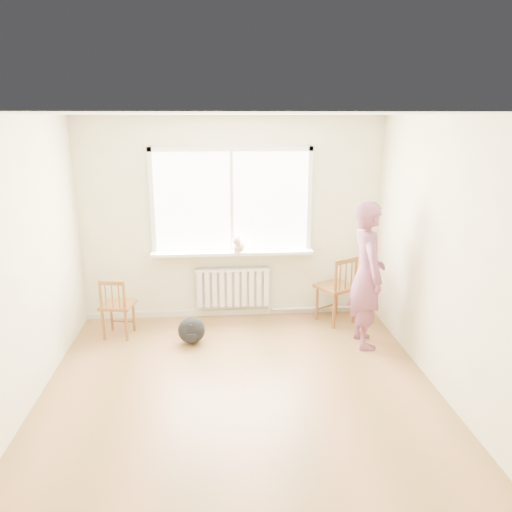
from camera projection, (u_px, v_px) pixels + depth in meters
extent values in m
plane|color=#9C6940|center=(242.00, 403.00, 4.84)|extent=(4.50, 4.50, 0.00)
plane|color=white|center=(239.00, 114.00, 4.11)|extent=(4.50, 4.50, 0.00)
cube|color=beige|center=(232.00, 220.00, 6.63)|extent=(4.00, 0.01, 2.70)
cube|color=white|center=(232.00, 202.00, 6.55)|extent=(2.00, 0.02, 1.30)
cube|color=white|center=(231.00, 149.00, 6.34)|extent=(2.12, 0.05, 0.06)
cube|color=white|center=(152.00, 203.00, 6.45)|extent=(0.06, 0.05, 1.42)
cube|color=white|center=(309.00, 201.00, 6.61)|extent=(0.06, 0.05, 1.42)
cube|color=white|center=(232.00, 202.00, 6.53)|extent=(0.04, 0.05, 1.30)
cube|color=white|center=(233.00, 253.00, 6.64)|extent=(2.15, 0.22, 0.04)
cube|color=white|center=(233.00, 287.00, 6.84)|extent=(1.00, 0.02, 0.55)
cube|color=white|center=(233.00, 288.00, 6.79)|extent=(1.00, 0.10, 0.51)
cube|color=white|center=(233.00, 270.00, 6.72)|extent=(1.00, 0.12, 0.03)
cylinder|color=silver|center=(322.00, 308.00, 7.02)|extent=(1.40, 0.04, 0.04)
cube|color=beige|center=(233.00, 312.00, 6.97)|extent=(4.00, 0.03, 0.08)
cube|color=brown|center=(118.00, 305.00, 6.22)|extent=(0.44, 0.42, 0.04)
cylinder|color=brown|center=(134.00, 316.00, 6.40)|extent=(0.03, 0.03, 0.41)
cylinder|color=brown|center=(112.00, 315.00, 6.43)|extent=(0.03, 0.03, 0.41)
cylinder|color=brown|center=(126.00, 325.00, 6.12)|extent=(0.03, 0.03, 0.41)
cylinder|color=brown|center=(103.00, 325.00, 6.15)|extent=(0.03, 0.03, 0.41)
cylinder|color=brown|center=(125.00, 311.00, 6.08)|extent=(0.04, 0.04, 0.78)
cylinder|color=brown|center=(102.00, 311.00, 6.10)|extent=(0.04, 0.04, 0.78)
cube|color=brown|center=(111.00, 283.00, 5.99)|extent=(0.31, 0.08, 0.05)
cylinder|color=brown|center=(119.00, 296.00, 6.03)|extent=(0.02, 0.02, 0.31)
cylinder|color=brown|center=(112.00, 296.00, 6.03)|extent=(0.02, 0.02, 0.31)
cylinder|color=brown|center=(106.00, 296.00, 6.04)|extent=(0.02, 0.02, 0.31)
cube|color=brown|center=(336.00, 287.00, 6.64)|extent=(0.61, 0.60, 0.04)
cylinder|color=brown|center=(337.00, 298.00, 6.94)|extent=(0.04, 0.04, 0.49)
cylinder|color=brown|center=(317.00, 303.00, 6.76)|extent=(0.04, 0.04, 0.49)
cylinder|color=brown|center=(354.00, 306.00, 6.65)|extent=(0.04, 0.04, 0.49)
cylinder|color=brown|center=(334.00, 311.00, 6.47)|extent=(0.04, 0.04, 0.49)
cylinder|color=brown|center=(355.00, 290.00, 6.59)|extent=(0.04, 0.04, 0.93)
cylinder|color=brown|center=(335.00, 295.00, 6.41)|extent=(0.04, 0.04, 0.93)
cube|color=brown|center=(347.00, 261.00, 6.39)|extent=(0.35, 0.21, 0.06)
cylinder|color=brown|center=(351.00, 274.00, 6.49)|extent=(0.02, 0.02, 0.37)
cylinder|color=brown|center=(346.00, 275.00, 6.44)|extent=(0.02, 0.02, 0.37)
cylinder|color=brown|center=(340.00, 277.00, 6.39)|extent=(0.02, 0.02, 0.37)
imported|color=#B93D53|center=(367.00, 275.00, 5.87)|extent=(0.43, 0.65, 1.76)
ellipsoid|color=beige|center=(239.00, 245.00, 6.55)|extent=(0.23, 0.29, 0.19)
sphere|color=beige|center=(237.00, 241.00, 6.41)|extent=(0.10, 0.10, 0.10)
cone|color=beige|center=(234.00, 236.00, 6.40)|extent=(0.03, 0.03, 0.04)
cone|color=beige|center=(239.00, 237.00, 6.39)|extent=(0.03, 0.03, 0.04)
cylinder|color=beige|center=(241.00, 247.00, 6.69)|extent=(0.06, 0.17, 0.02)
cylinder|color=beige|center=(235.00, 251.00, 6.48)|extent=(0.02, 0.02, 0.10)
cylinder|color=beige|center=(239.00, 251.00, 6.47)|extent=(0.02, 0.02, 0.10)
ellipsoid|color=black|center=(191.00, 330.00, 6.07)|extent=(0.37, 0.30, 0.33)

